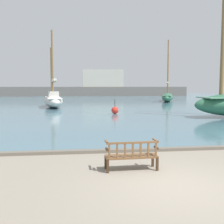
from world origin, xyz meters
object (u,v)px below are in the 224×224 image
object	(u,v)px
park_bench	(131,155)
sailboat_far_starboard	(167,96)
channel_buoy	(115,110)
sailboat_centre_channel	(53,99)

from	to	relation	value
park_bench	sailboat_far_starboard	bearing A→B (deg)	70.07
park_bench	channel_buoy	bearing A→B (deg)	84.03
channel_buoy	park_bench	bearing A→B (deg)	-95.97
park_bench	sailboat_centre_channel	xyz separation A→B (m)	(-4.41, 25.18, 0.52)
park_bench	channel_buoy	world-z (taller)	channel_buoy
sailboat_far_starboard	channel_buoy	xyz separation A→B (m)	(-10.96, -18.46, -0.51)
sailboat_centre_channel	channel_buoy	bearing A→B (deg)	-54.57
sailboat_far_starboard	channel_buoy	size ratio (longest dim) A/B	7.25
park_bench	channel_buoy	distance (m)	16.64
park_bench	sailboat_centre_channel	size ratio (longest dim) A/B	0.18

